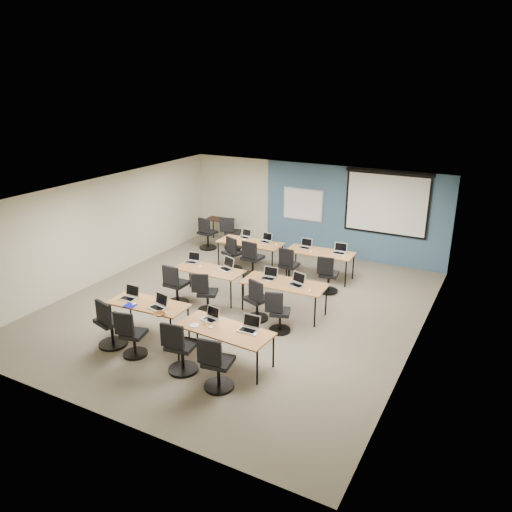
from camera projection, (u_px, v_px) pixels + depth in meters
The scene contains 58 objects.
floor at pixel (239, 306), 11.70m from camera, with size 8.00×9.00×0.02m, color #6B6354.
ceiling at pixel (237, 193), 10.79m from camera, with size 8.00×9.00×0.02m, color white.
wall_back at pixel (313, 209), 14.98m from camera, with size 8.00×0.04×2.70m, color beige.
wall_front at pixel (89, 339), 7.51m from camera, with size 8.00×0.04×2.70m, color beige.
wall_left at pixel (106, 228), 13.02m from camera, with size 0.04×9.00×2.70m, color beige.
wall_right at pixel (420, 285), 9.47m from camera, with size 0.04×9.00×2.70m, color beige.
blue_accent_panel at pixel (353, 214), 14.40m from camera, with size 5.50×0.04×2.70m, color #3D5977.
whiteboard at pixel (303, 205), 15.02m from camera, with size 1.28×0.03×0.98m.
projector_screen at pixel (387, 200), 13.75m from camera, with size 2.40×0.10×1.82m.
training_table_front_left at pixel (148, 306), 10.16m from camera, with size 1.67×0.69×0.73m.
training_table_front_right at pixel (225, 331), 9.13m from camera, with size 1.81×0.75×0.73m.
training_table_mid_left at pixel (209, 271), 11.97m from camera, with size 1.68×0.70×0.73m.
training_table_mid_right at pixel (284, 285), 11.17m from camera, with size 1.89×0.79×0.73m.
training_table_back_left at pixel (250, 244), 13.93m from camera, with size 1.82×0.76×0.73m.
training_table_back_right at pixel (320, 253), 13.16m from camera, with size 1.77×0.74×0.73m.
laptop_0 at pixel (130, 295), 10.36m from camera, with size 0.35×0.30×0.26m.
mouse_0 at pixel (134, 304), 10.09m from camera, with size 0.06×0.10×0.04m, color white.
task_chair_0 at pixel (110, 327), 9.82m from camera, with size 0.57×0.57×1.04m.
laptop_1 at pixel (159, 304), 9.94m from camera, with size 0.35×0.30×0.27m.
mouse_1 at pixel (165, 313), 9.69m from camera, with size 0.07×0.10×0.04m, color white.
task_chair_1 at pixel (132, 338), 9.49m from camera, with size 0.47×0.47×0.96m.
laptop_2 at pixel (211, 317), 9.45m from camera, with size 0.30×0.26×0.23m.
mouse_2 at pixel (211, 327), 9.15m from camera, with size 0.06×0.10×0.03m, color white.
task_chair_2 at pixel (180, 351), 8.96m from camera, with size 0.55×0.55×1.03m.
laptop_3 at pixel (249, 326), 9.07m from camera, with size 0.34×0.29×0.26m.
mouse_3 at pixel (255, 335), 8.89m from camera, with size 0.07×0.10×0.04m, color white.
task_chair_3 at pixel (216, 368), 8.47m from camera, with size 0.53×0.53×1.01m.
laptop_4 at pixel (192, 260), 12.39m from camera, with size 0.32×0.27×0.24m.
mouse_4 at pixel (200, 267), 12.08m from camera, with size 0.06×0.10×0.04m, color white.
task_chair_4 at pixel (176, 288), 11.66m from camera, with size 0.53×0.53×1.01m.
laptop_5 at pixel (227, 266), 11.95m from camera, with size 0.36×0.31×0.27m.
mouse_5 at pixel (232, 273), 11.71m from camera, with size 0.06×0.10×0.04m, color white.
task_chair_5 at pixel (206, 296), 11.30m from camera, with size 0.51×0.48×0.96m.
laptop_6 at pixel (269, 276), 11.39m from camera, with size 0.33×0.28×0.25m.
mouse_6 at pixel (268, 281), 11.23m from camera, with size 0.06×0.09×0.03m, color white.
task_chair_6 at pixel (257, 303), 10.90m from camera, with size 0.53×0.51×0.99m.
laptop_7 at pixel (297, 282), 11.03m from camera, with size 0.34×0.29×0.26m.
mouse_7 at pixel (309, 291), 10.72m from camera, with size 0.06×0.09×0.03m, color white.
task_chair_7 at pixel (278, 315), 10.39m from camera, with size 0.48×0.46×0.95m.
laptop_8 at pixel (245, 235), 14.31m from camera, with size 0.30×0.26×0.23m.
mouse_8 at pixel (245, 240), 14.08m from camera, with size 0.06×0.09×0.03m, color white.
task_chair_8 at pixel (232, 256), 13.75m from camera, with size 0.55×0.52×1.00m.
laptop_9 at pixel (266, 240), 13.93m from camera, with size 0.32×0.27×0.24m.
mouse_9 at pixel (276, 244), 13.68m from camera, with size 0.06×0.10×0.04m, color white.
task_chair_9 at pixel (252, 262), 13.31m from camera, with size 0.55×0.55×1.03m.
laptop_10 at pixel (305, 246), 13.44m from camera, with size 0.32×0.27×0.24m.
mouse_10 at pixel (311, 251), 13.14m from camera, with size 0.06×0.10×0.03m, color white.
task_chair_10 at pixel (288, 268), 12.91m from camera, with size 0.50×0.50×0.98m.
laptop_11 at pixel (340, 251), 13.04m from camera, with size 0.34×0.29×0.26m.
mouse_11 at pixel (344, 256), 12.79m from camera, with size 0.06×0.10×0.03m, color white.
task_chair_11 at pixel (328, 278), 12.32m from camera, with size 0.49×0.49×0.98m.
blue_mousepad at pixel (130, 306), 10.04m from camera, with size 0.24×0.20×0.01m, color #060B89.
snack_bowl at pixel (159, 314), 9.61m from camera, with size 0.24×0.24×0.06m, color brown.
snack_plate at pixel (194, 325), 9.23m from camera, with size 0.18×0.18×0.01m, color white.
coffee_cup at pixel (205, 322), 9.26m from camera, with size 0.07×0.07×0.07m, color white.
utility_table at pixel (220, 222), 16.15m from camera, with size 0.89×0.49×0.75m.
spare_chair_a at pixel (231, 236), 15.51m from camera, with size 0.58×0.55×1.02m.
spare_chair_b at pixel (207, 236), 15.48m from camera, with size 0.55×0.55×1.02m.
Camera 1 is at (5.36, -9.17, 5.06)m, focal length 35.00 mm.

